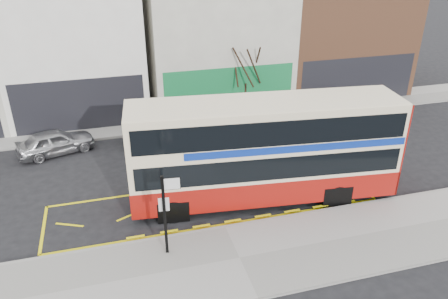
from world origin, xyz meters
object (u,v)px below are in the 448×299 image
object	(u,v)px
bus_stop_post	(166,208)
car_grey	(161,128)
double_decker_bus	(265,150)
car_white	(338,110)
street_tree_right	(246,55)
car_silver	(56,142)

from	to	relation	value
bus_stop_post	car_grey	world-z (taller)	bus_stop_post
double_decker_bus	bus_stop_post	size ratio (longest dim) A/B	3.61
double_decker_bus	car_white	xyz separation A→B (m)	(7.52, 7.07, -1.68)
car_white	street_tree_right	bearing A→B (deg)	78.58
bus_stop_post	double_decker_bus	bearing A→B (deg)	36.79
bus_stop_post	car_silver	size ratio (longest dim) A/B	0.82
double_decker_bus	car_grey	size ratio (longest dim) A/B	2.82
car_grey	car_silver	bearing A→B (deg)	86.01
double_decker_bus	car_white	distance (m)	10.46
car_grey	bus_stop_post	bearing A→B (deg)	167.11
car_silver	car_white	distance (m)	16.64
double_decker_bus	bus_stop_post	distance (m)	5.40
bus_stop_post	street_tree_right	world-z (taller)	street_tree_right
car_silver	double_decker_bus	bearing A→B (deg)	-145.02
car_white	car_silver	bearing A→B (deg)	104.83
bus_stop_post	car_grey	bearing A→B (deg)	89.90
car_grey	double_decker_bus	bearing A→B (deg)	-160.58
car_silver	car_grey	bearing A→B (deg)	-105.00
car_white	street_tree_right	xyz separation A→B (m)	(-5.27, 2.59, 3.19)
bus_stop_post	car_white	world-z (taller)	bus_stop_post
street_tree_right	car_silver	bearing A→B (deg)	-167.06
car_silver	street_tree_right	distance (m)	12.11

